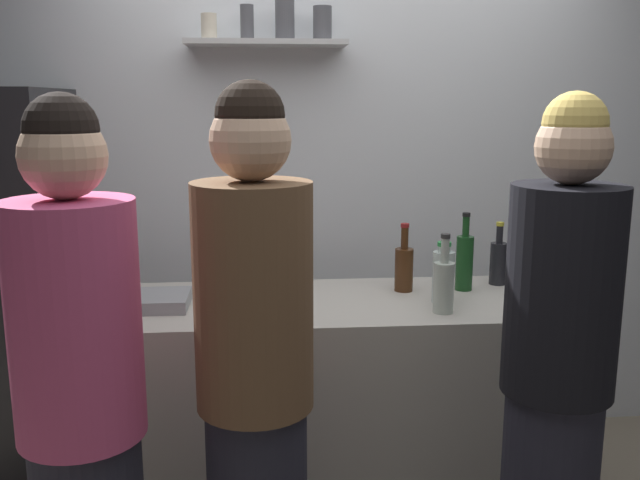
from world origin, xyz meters
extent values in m
cube|color=white|center=(0.00, 1.25, 1.30)|extent=(4.80, 0.10, 2.60)
cube|color=silver|center=(-0.35, 1.09, 1.95)|extent=(0.73, 0.22, 0.02)
cylinder|color=beige|center=(-0.61, 1.09, 2.02)|extent=(0.07, 0.07, 0.11)
cylinder|color=#4C4C51|center=(-0.44, 1.09, 2.04)|extent=(0.06, 0.06, 0.15)
cylinder|color=#4C4C51|center=(-0.27, 1.09, 2.05)|extent=(0.09, 0.09, 0.18)
cylinder|color=#4C4C51|center=(-0.10, 1.09, 2.04)|extent=(0.08, 0.08, 0.15)
cube|color=black|center=(-1.52, 0.85, 0.87)|extent=(0.59, 0.66, 1.75)
cylinder|color=#99999E|center=(-1.36, 0.50, 0.96)|extent=(0.02, 0.02, 0.45)
cube|color=#B7B2A8|center=(-0.15, 0.51, 0.45)|extent=(1.84, 0.68, 0.91)
cube|color=gray|center=(-0.84, 0.48, 0.93)|extent=(0.34, 0.24, 0.05)
cylinder|color=#B2B2B7|center=(-0.39, 0.73, 0.96)|extent=(0.11, 0.11, 0.11)
cylinder|color=silver|center=(-0.39, 0.74, 1.03)|extent=(0.02, 0.02, 0.18)
cylinder|color=silver|center=(-0.38, 0.74, 1.02)|extent=(0.02, 0.01, 0.16)
cylinder|color=silver|center=(-0.38, 0.73, 1.03)|extent=(0.02, 0.02, 0.17)
cylinder|color=silver|center=(-0.38, 0.72, 1.02)|extent=(0.01, 0.02, 0.16)
cylinder|color=silver|center=(-0.42, 0.73, 1.03)|extent=(0.01, 0.03, 0.17)
cylinder|color=silver|center=(-0.38, 0.73, 1.02)|extent=(0.01, 0.04, 0.15)
cylinder|color=silver|center=(-0.38, 0.74, 1.02)|extent=(0.01, 0.01, 0.15)
cylinder|color=silver|center=(-0.41, 0.72, 1.02)|extent=(0.02, 0.03, 0.16)
cylinder|color=black|center=(0.64, 0.70, 1.00)|extent=(0.07, 0.07, 0.18)
cylinder|color=black|center=(0.64, 0.70, 1.13)|extent=(0.03, 0.03, 0.08)
cylinder|color=gold|center=(0.64, 0.70, 1.17)|extent=(0.03, 0.03, 0.02)
cylinder|color=#19471E|center=(0.47, 0.63, 1.02)|extent=(0.07, 0.07, 0.23)
cylinder|color=#19471E|center=(0.47, 0.63, 1.18)|extent=(0.03, 0.03, 0.09)
cylinder|color=black|center=(0.47, 0.63, 1.23)|extent=(0.03, 0.03, 0.02)
cylinder|color=#B2BFB2|center=(0.30, 0.32, 1.00)|extent=(0.08, 0.08, 0.19)
cylinder|color=#B2BFB2|center=(0.30, 0.32, 1.15)|extent=(0.03, 0.03, 0.10)
cylinder|color=#333333|center=(0.30, 0.32, 1.20)|extent=(0.04, 0.04, 0.02)
cylinder|color=#472814|center=(0.21, 0.63, 1.00)|extent=(0.08, 0.08, 0.18)
cylinder|color=#472814|center=(0.21, 0.63, 1.13)|extent=(0.03, 0.03, 0.09)
cylinder|color=maroon|center=(0.21, 0.63, 1.19)|extent=(0.04, 0.04, 0.02)
cylinder|color=silver|center=(0.33, 0.45, 1.01)|extent=(0.09, 0.09, 0.21)
cylinder|color=silver|center=(0.33, 0.45, 1.12)|extent=(0.05, 0.05, 0.02)
cylinder|color=#268C3F|center=(0.33, 0.45, 1.14)|extent=(0.05, 0.05, 0.02)
cylinder|color=brown|center=(-0.41, -0.26, 1.15)|extent=(0.34, 0.34, 0.65)
sphere|color=#D8AD8C|center=(-0.41, -0.26, 1.59)|extent=(0.22, 0.22, 0.22)
sphere|color=black|center=(-0.41, -0.26, 1.66)|extent=(0.19, 0.19, 0.19)
cylinder|color=black|center=(0.52, -0.21, 1.13)|extent=(0.34, 0.34, 0.64)
sphere|color=#D8AD8C|center=(0.52, -0.21, 1.57)|extent=(0.22, 0.22, 0.22)
sphere|color=#D8B759|center=(0.52, -0.21, 1.63)|extent=(0.19, 0.19, 0.19)
cylinder|color=#D14C7F|center=(-0.87, -0.37, 1.13)|extent=(0.34, 0.34, 0.64)
sphere|color=#D8AD8C|center=(-0.87, -0.37, 1.56)|extent=(0.22, 0.22, 0.22)
sphere|color=black|center=(-0.87, -0.37, 1.63)|extent=(0.19, 0.19, 0.19)
camera|label=1|loc=(-0.37, -2.13, 1.70)|focal=38.45mm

